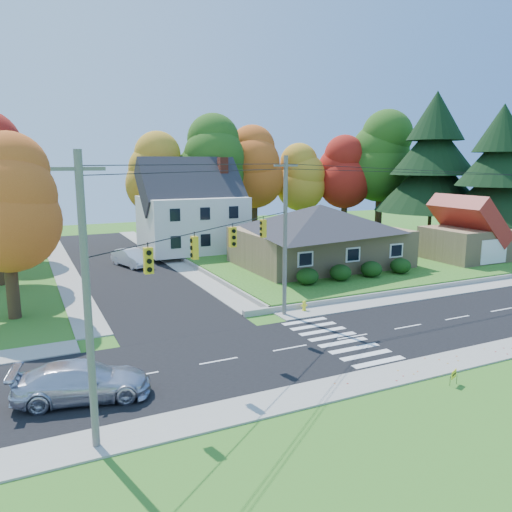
{
  "coord_description": "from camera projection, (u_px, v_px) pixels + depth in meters",
  "views": [
    {
      "loc": [
        -16.26,
        -21.58,
        9.6
      ],
      "look_at": [
        -2.16,
        8.0,
        3.42
      ],
      "focal_mm": 35.0,
      "sensor_mm": 36.0,
      "label": 1
    }
  ],
  "objects": [
    {
      "name": "garage",
      "position": [
        468.0,
        235.0,
        47.21
      ],
      "size": [
        7.3,
        6.3,
        4.6
      ],
      "color": "tan",
      "rests_on": "lawn"
    },
    {
      "name": "colonial_house",
      "position": [
        192.0,
        211.0,
        51.81
      ],
      "size": [
        10.4,
        8.4,
        9.6
      ],
      "color": "silver",
      "rests_on": "lawn"
    },
    {
      "name": "tree_lot_0",
      "position": [
        157.0,
        174.0,
        55.57
      ],
      "size": [
        6.72,
        6.72,
        12.51
      ],
      "color": "#3F2A19",
      "rests_on": "lawn"
    },
    {
      "name": "yard_sign",
      "position": [
        454.0,
        375.0,
        21.75
      ],
      "size": [
        0.5,
        0.25,
        0.67
      ],
      "color": "black",
      "rests_on": "ground"
    },
    {
      "name": "conifer_east_a",
      "position": [
        433.0,
        164.0,
        56.99
      ],
      "size": [
        12.8,
        12.8,
        16.96
      ],
      "color": "#3F2A19",
      "rests_on": "lawn"
    },
    {
      "name": "ranch_house",
      "position": [
        320.0,
        234.0,
        44.77
      ],
      "size": [
        14.6,
        10.6,
        5.4
      ],
      "color": "tan",
      "rests_on": "lawn"
    },
    {
      "name": "tree_lot_3",
      "position": [
        301.0,
        178.0,
        62.42
      ],
      "size": [
        6.16,
        6.16,
        11.47
      ],
      "color": "#3F2A19",
      "rests_on": "lawn"
    },
    {
      "name": "hedge_row",
      "position": [
        356.0,
        271.0,
        39.46
      ],
      "size": [
        10.7,
        1.7,
        1.27
      ],
      "color": "#163A10",
      "rests_on": "lawn"
    },
    {
      "name": "silver_sedan",
      "position": [
        83.0,
        381.0,
        20.35
      ],
      "size": [
        5.77,
        3.25,
        1.58
      ],
      "primitive_type": "imported",
      "rotation": [
        0.0,
        0.0,
        1.37
      ],
      "color": "silver",
      "rests_on": "road_main"
    },
    {
      "name": "lawn",
      "position": [
        334.0,
        253.0,
        51.88
      ],
      "size": [
        30.0,
        30.0,
        0.5
      ],
      "primitive_type": "cube",
      "color": "#3D7923",
      "rests_on": "ground"
    },
    {
      "name": "tree_lot_1",
      "position": [
        211.0,
        162.0,
        56.98
      ],
      "size": [
        7.84,
        7.84,
        14.6
      ],
      "color": "#3F2A19",
      "rests_on": "lawn"
    },
    {
      "name": "tree_west_2",
      "position": [
        8.0,
        181.0,
        47.55
      ],
      "size": [
        6.72,
        6.72,
        12.51
      ],
      "color": "#3F2A19",
      "rests_on": "ground"
    },
    {
      "name": "sidewalk_north",
      "position": [
        306.0,
        312.0,
        32.23
      ],
      "size": [
        90.0,
        2.0,
        0.08
      ],
      "primitive_type": "cube",
      "color": "#9C9A90",
      "rests_on": "ground"
    },
    {
      "name": "road_main",
      "position": [
        353.0,
        337.0,
        27.8
      ],
      "size": [
        90.0,
        8.0,
        0.02
      ],
      "primitive_type": "cube",
      "color": "black",
      "rests_on": "ground"
    },
    {
      "name": "tree_lot_4",
      "position": [
        345.0,
        172.0,
        63.95
      ],
      "size": [
        6.72,
        6.72,
        12.51
      ],
      "color": "#3F2A19",
      "rests_on": "lawn"
    },
    {
      "name": "sidewalk_south",
      "position": [
        417.0,
        369.0,
        23.36
      ],
      "size": [
        90.0,
        2.0,
        0.08
      ],
      "primitive_type": "cube",
      "color": "#9C9A90",
      "rests_on": "ground"
    },
    {
      "name": "tree_lot_5",
      "position": [
        381.0,
        157.0,
        63.51
      ],
      "size": [
        8.4,
        8.4,
        15.64
      ],
      "color": "#3F2A19",
      "rests_on": "lawn"
    },
    {
      "name": "road_cross",
      "position": [
        120.0,
        264.0,
        47.48
      ],
      "size": [
        8.0,
        44.0,
        0.02
      ],
      "primitive_type": "cube",
      "color": "black",
      "rests_on": "ground"
    },
    {
      "name": "tree_lot_2",
      "position": [
        254.0,
        167.0,
        60.53
      ],
      "size": [
        7.28,
        7.28,
        13.56
      ],
      "color": "#3F2A19",
      "rests_on": "lawn"
    },
    {
      "name": "tree_west_0",
      "position": [
        5.0,
        204.0,
        29.93
      ],
      "size": [
        6.16,
        6.16,
        11.47
      ],
      "color": "#3F2A19",
      "rests_on": "ground"
    },
    {
      "name": "conifer_east_b",
      "position": [
        499.0,
        175.0,
        50.53
      ],
      "size": [
        11.2,
        11.2,
        14.84
      ],
      "color": "#3F2A19",
      "rests_on": "lawn"
    },
    {
      "name": "fire_hydrant",
      "position": [
        304.0,
        306.0,
        32.5
      ],
      "size": [
        0.42,
        0.33,
        0.73
      ],
      "color": "yellow",
      "rests_on": "ground"
    },
    {
      "name": "traffic_infrastructure",
      "position": [
        339.0,
        243.0,
        27.99
      ],
      "size": [
        38.1,
        10.66,
        10.0
      ],
      "color": "#666059",
      "rests_on": "ground"
    },
    {
      "name": "white_car",
      "position": [
        132.0,
        258.0,
        46.46
      ],
      "size": [
        3.14,
        5.24,
        1.63
      ],
      "primitive_type": "imported",
      "rotation": [
        0.0,
        0.0,
        0.31
      ],
      "color": "white",
      "rests_on": "road_cross"
    },
    {
      "name": "ground",
      "position": [
        353.0,
        337.0,
        27.8
      ],
      "size": [
        120.0,
        120.0,
        0.0
      ],
      "primitive_type": "plane",
      "color": "#3D7923"
    }
  ]
}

